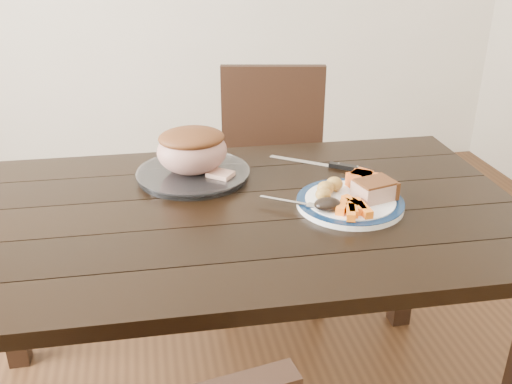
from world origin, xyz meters
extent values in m
cube|color=black|center=(0.00, 0.00, 0.73)|extent=(1.63, 0.95, 0.04)
cube|color=black|center=(-0.71, 0.39, 0.35)|extent=(0.07, 0.07, 0.71)
cube|color=black|center=(0.73, 0.35, 0.35)|extent=(0.07, 0.07, 0.71)
cube|color=black|center=(0.28, 0.65, 0.45)|extent=(0.49, 0.49, 0.04)
cube|color=black|center=(0.32, 0.85, 0.70)|extent=(0.42, 0.12, 0.46)
cube|color=black|center=(0.49, 0.79, 0.21)|extent=(0.04, 0.04, 0.43)
cube|color=black|center=(0.42, 0.44, 0.21)|extent=(0.04, 0.04, 0.43)
cube|color=black|center=(0.14, 0.86, 0.21)|extent=(0.04, 0.04, 0.43)
cube|color=black|center=(0.07, 0.51, 0.21)|extent=(0.04, 0.04, 0.43)
cylinder|color=white|center=(0.33, -0.05, 0.76)|extent=(0.29, 0.29, 0.02)
torus|color=#0B1F3B|center=(0.33, -0.05, 0.77)|extent=(0.29, 0.29, 0.02)
cylinder|color=white|center=(-0.06, 0.22, 0.76)|extent=(0.33, 0.33, 0.02)
cube|color=tan|center=(0.40, -0.06, 0.79)|extent=(0.12, 0.10, 0.04)
ellipsoid|color=gold|center=(0.26, -0.05, 0.79)|extent=(0.04, 0.04, 0.04)
ellipsoid|color=gold|center=(0.31, 0.01, 0.79)|extent=(0.05, 0.04, 0.04)
ellipsoid|color=gold|center=(0.27, -0.01, 0.79)|extent=(0.05, 0.04, 0.04)
cube|color=orange|center=(0.34, -0.14, 0.78)|extent=(0.03, 0.07, 0.02)
cube|color=orange|center=(0.31, -0.13, 0.78)|extent=(0.04, 0.07, 0.02)
cube|color=orange|center=(0.30, -0.14, 0.78)|extent=(0.04, 0.07, 0.02)
cube|color=orange|center=(0.29, -0.11, 0.78)|extent=(0.05, 0.07, 0.02)
cube|color=orange|center=(0.32, -0.09, 0.78)|extent=(0.04, 0.07, 0.02)
cube|color=orange|center=(0.33, -0.11, 0.78)|extent=(0.03, 0.07, 0.02)
cube|color=#F75D1B|center=(0.40, 0.03, 0.79)|extent=(0.07, 0.07, 0.04)
cube|color=#F75D1B|center=(0.38, 0.02, 0.79)|extent=(0.06, 0.06, 0.04)
cube|color=#F75D1B|center=(0.41, 0.01, 0.79)|extent=(0.07, 0.06, 0.04)
cube|color=#F75D1B|center=(0.39, 0.04, 0.79)|extent=(0.07, 0.07, 0.04)
ellipsoid|color=black|center=(0.25, -0.10, 0.79)|extent=(0.07, 0.05, 0.03)
cube|color=silver|center=(0.16, -0.03, 0.77)|extent=(0.12, 0.09, 0.00)
cube|color=silver|center=(0.23, -0.07, 0.77)|extent=(0.05, 0.05, 0.00)
ellipsoid|color=#AB7568|center=(-0.06, 0.22, 0.83)|extent=(0.21, 0.18, 0.14)
cube|color=tan|center=(0.01, 0.17, 0.78)|extent=(0.09, 0.09, 0.02)
cube|color=silver|center=(0.28, 0.28, 0.75)|extent=(0.18, 0.13, 0.00)
cube|color=black|center=(0.41, 0.19, 0.76)|extent=(0.11, 0.09, 0.01)
camera|label=1|loc=(-0.18, -1.35, 1.44)|focal=40.00mm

